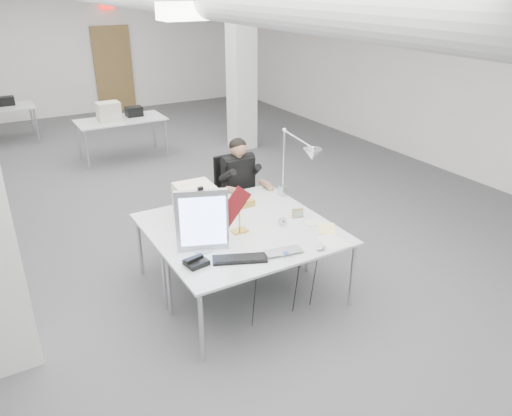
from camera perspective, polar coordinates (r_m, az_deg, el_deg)
The scene contains 21 objects.
room_shell at distance 6.81m, azimuth -10.64°, elevation 12.23°, with size 10.04×14.04×3.24m.
desk_main at distance 4.86m, azimuth 0.70°, elevation -4.45°, with size 1.80×0.90×0.03m, color silver.
desk_second at distance 5.57m, azimuth -4.03°, elevation -0.56°, with size 1.80×0.90×0.03m, color silver.
bg_desk_a at distance 9.74m, azimuth -15.23°, elevation 9.69°, with size 1.60×0.80×0.03m, color silver.
office_chair at distance 6.49m, azimuth -2.14°, elevation 0.93°, with size 0.49×0.49×1.00m, color black, non-canonical shape.
seated_person at distance 6.29m, azimuth -1.98°, elevation 4.09°, with size 0.51×0.64×0.96m, color black, non-canonical shape.
monitor at distance 4.68m, azimuth -6.20°, elevation -1.42°, with size 0.49×0.05×0.61m, color #AFAFB4.
pennant at distance 4.74m, azimuth -2.79°, elevation -0.14°, with size 0.44×0.01×0.18m, color maroon.
keyboard at distance 4.61m, azimuth -1.86°, elevation -5.84°, with size 0.50×0.17×0.02m, color black.
laptop at distance 4.68m, azimuth 3.44°, elevation -5.32°, with size 0.36×0.23×0.03m, color #B6B7BB.
mouse at distance 4.81m, azimuth 7.43°, elevation -4.57°, with size 0.09×0.06×0.04m, color #ACADB1.
bankers_lamp at distance 5.04m, azimuth -1.92°, elevation -0.89°, with size 0.32×0.13×0.36m, color gold, non-canonical shape.
desk_phone at distance 4.56m, azimuth -6.84°, elevation -6.19°, with size 0.19×0.17×0.05m, color black.
picture_frame_left at distance 4.83m, azimuth -7.88°, elevation -4.05°, with size 0.13×0.01×0.10m, color #B2794C.
picture_frame_right at distance 5.42m, azimuth 4.79°, elevation -0.57°, with size 0.13×0.01×0.10m, color #B1824C.
desk_clock at distance 5.24m, azimuth 3.05°, elevation -1.45°, with size 0.09×0.09×0.03m, color silver.
paper_stack_a at distance 4.98m, azimuth 8.68°, elevation -3.80°, with size 0.22×0.32×0.01m, color silver.
paper_stack_b at distance 5.22m, azimuth 8.11°, elevation -2.33°, with size 0.18×0.25×0.01m, color #E6DA89.
paper_stack_c at distance 5.34m, azimuth 6.72°, elevation -1.60°, with size 0.20×0.14×0.01m, color silver.
beige_monitor at distance 5.40m, azimuth -6.98°, elevation 0.79°, with size 0.39×0.37×0.37m, color beige.
architect_lamp at distance 5.62m, azimuth 4.57°, elevation 5.03°, with size 0.25×0.74×0.95m, color silver, non-canonical shape.
Camera 1 is at (-2.18, -6.15, 3.09)m, focal length 35.00 mm.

